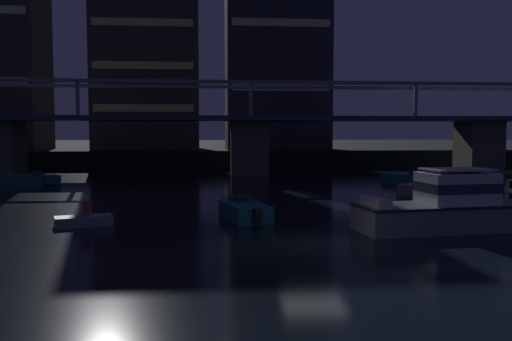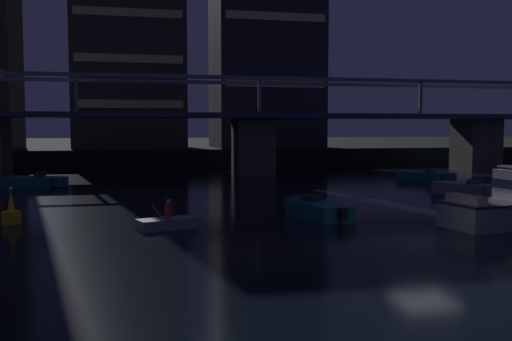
% 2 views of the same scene
% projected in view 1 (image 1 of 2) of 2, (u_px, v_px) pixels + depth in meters
% --- Properties ---
extents(ground_plane, '(400.00, 400.00, 0.00)m').
position_uv_depth(ground_plane, '(314.00, 244.00, 21.14)').
color(ground_plane, black).
extents(far_riverbank, '(240.00, 80.00, 2.20)m').
position_uv_depth(far_riverbank, '(230.00, 149.00, 102.48)').
color(far_riverbank, black).
rests_on(far_riverbank, ground).
extents(river_bridge, '(103.91, 6.40, 9.38)m').
position_uv_depth(river_bridge, '(249.00, 134.00, 54.56)').
color(river_bridge, '#4C4944').
rests_on(river_bridge, ground).
extents(tower_west_tall, '(13.00, 8.30, 26.00)m').
position_uv_depth(tower_west_tall, '(147.00, 48.00, 67.81)').
color(tower_west_tall, '#38332D').
rests_on(tower_west_tall, far_riverbank).
extents(tower_central, '(12.57, 11.07, 38.06)m').
position_uv_depth(tower_central, '(275.00, 0.00, 67.69)').
color(tower_central, '#282833').
rests_on(tower_central, far_riverbank).
extents(cabin_cruiser_near_left, '(9.33, 3.74, 2.79)m').
position_uv_depth(cabin_cruiser_near_left, '(451.00, 207.00, 24.26)').
color(cabin_cruiser_near_left, gray).
rests_on(cabin_cruiser_near_left, ground).
extents(speedboat_near_center, '(2.61, 5.21, 1.16)m').
position_uv_depth(speedboat_near_center, '(244.00, 210.00, 27.62)').
color(speedboat_near_center, '#196066').
rests_on(speedboat_near_center, ground).
extents(speedboat_near_right, '(3.25, 5.01, 1.16)m').
position_uv_depth(speedboat_near_right, '(430.00, 192.00, 35.88)').
color(speedboat_near_right, gray).
rests_on(speedboat_near_right, ground).
extents(speedboat_mid_center, '(4.11, 4.62, 1.16)m').
position_uv_depth(speedboat_mid_center, '(409.00, 178.00, 46.16)').
color(speedboat_mid_center, '#196066').
rests_on(speedboat_mid_center, ground).
extents(speedboat_mid_right, '(5.10, 3.04, 1.16)m').
position_uv_depth(speedboat_mid_right, '(30.00, 179.00, 45.13)').
color(speedboat_mid_right, '#196066').
rests_on(speedboat_mid_right, ground).
extents(dinghy_with_paddler, '(2.81, 2.66, 1.36)m').
position_uv_depth(dinghy_with_paddler, '(84.00, 220.00, 25.26)').
color(dinghy_with_paddler, gray).
rests_on(dinghy_with_paddler, ground).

